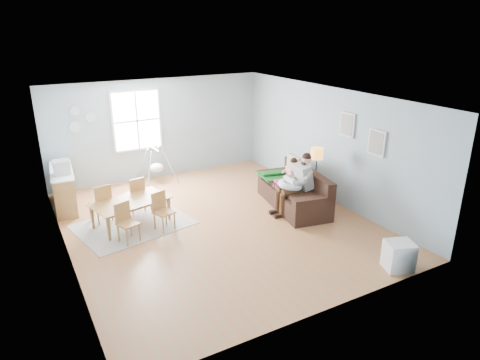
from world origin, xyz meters
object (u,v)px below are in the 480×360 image
chair_nw (102,201)px  chair_ne (136,193)px  dining_table (132,213)px  counter (64,188)px  baby_swing (156,167)px  sofa (296,194)px  chair_sw (126,220)px  storage_cube (398,256)px  floor_lamp (317,158)px  monitor (61,167)px  chair_se (162,209)px  father (297,181)px  toddler (289,173)px

chair_nw → chair_ne: size_ratio=1.03×
dining_table → counter: 2.06m
counter → baby_swing: bearing=13.9°
sofa → chair_sw: sofa is taller
storage_cube → chair_ne: bearing=125.6°
floor_lamp → chair_nw: size_ratio=1.65×
floor_lamp → counter: (-5.11, 2.81, -0.72)m
chair_sw → monitor: 2.30m
chair_sw → chair_ne: (0.57, 1.26, 0.02)m
floor_lamp → monitor: 5.70m
dining_table → chair_sw: bearing=-128.7°
dining_table → chair_sw: 0.72m
chair_nw → baby_swing: 2.62m
storage_cube → chair_se: 4.65m
counter → sofa: bearing=-28.7°
sofa → floor_lamp: (0.38, -0.22, 0.86)m
chair_ne → counter: size_ratio=0.50×
father → chair_se: size_ratio=1.72×
storage_cube → chair_nw: chair_nw is taller
chair_nw → monitor: bearing=122.3°
chair_sw → chair_se: size_ratio=0.99×
dining_table → chair_ne: chair_ne is taller
father → toddler: (0.15, 0.50, 0.01)m
chair_se → toddler: bearing=-3.2°
father → counter: 5.38m
sofa → chair_nw: 4.34m
storage_cube → toddler: bearing=89.6°
floor_lamp → chair_sw: floor_lamp is taller
sofa → monitor: 5.32m
floor_lamp → storage_cube: (-0.44, -2.88, -0.92)m
father → floor_lamp: floor_lamp is taller
toddler → chair_nw: toddler is taller
dining_table → chair_nw: (-0.51, 0.46, 0.21)m
chair_nw → chair_se: bearing=-42.5°
father → chair_se: bearing=167.1°
floor_lamp → sofa: bearing=149.6°
chair_ne → sofa: bearing=-23.9°
chair_se → storage_cube: bearing=-48.8°
storage_cube → sofa: bearing=88.8°
toddler → monitor: monitor is taller
chair_ne → father: bearing=-29.3°
dining_table → sofa: bearing=-27.4°
floor_lamp → monitor: floor_lamp is taller
dining_table → chair_ne: bearing=51.8°
chair_nw → counter: 1.40m
chair_se → baby_swing: baby_swing is taller
dining_table → toddler: bearing=-24.2°
floor_lamp → chair_nw: bearing=161.2°
storage_cube → dining_table: (-3.56, 3.96, 0.02)m
father → chair_se: (-2.93, 0.67, -0.30)m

